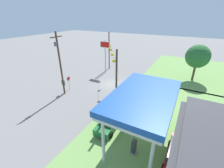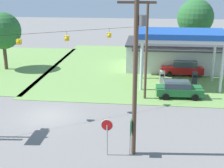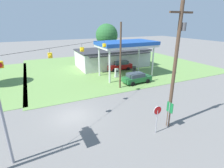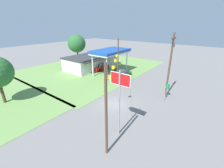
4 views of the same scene
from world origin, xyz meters
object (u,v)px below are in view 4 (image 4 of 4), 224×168
(fuel_pump_near, at_px, (106,73))
(stop_sign_overhead, at_px, (120,90))
(car_at_pumps_rear, at_px, (101,67))
(tree_behind_station, at_px, (77,44))
(utility_pole_main, at_px, (170,63))
(stop_sign_roadside, at_px, (165,91))
(gas_station_canopy, at_px, (110,52))
(fuel_pump_far, at_px, (115,69))
(gas_station_store, at_px, (91,62))
(car_at_pumps_front, at_px, (123,74))
(route_sign, at_px, (167,88))

(fuel_pump_near, xyz_separation_m, stop_sign_overhead, (-14.71, -14.00, 4.65))
(car_at_pumps_rear, bearing_deg, tree_behind_station, -101.77)
(utility_pole_main, xyz_separation_m, tree_behind_station, (7.72, 31.15, -0.02))
(stop_sign_roadside, relative_size, tree_behind_station, 0.29)
(gas_station_canopy, bearing_deg, utility_pole_main, -105.26)
(fuel_pump_far, relative_size, utility_pole_main, 0.15)
(gas_station_store, relative_size, car_at_pumps_front, 3.20)
(car_at_pumps_rear, distance_m, tree_behind_station, 13.44)
(car_at_pumps_front, relative_size, tree_behind_station, 0.53)
(fuel_pump_near, relative_size, stop_sign_overhead, 0.21)
(gas_station_canopy, relative_size, route_sign, 3.90)
(stop_sign_roadside, bearing_deg, gas_station_canopy, -110.64)
(car_at_pumps_rear, distance_m, stop_sign_overhead, 25.30)
(car_at_pumps_rear, distance_m, stop_sign_roadside, 20.42)
(fuel_pump_far, height_order, stop_sign_overhead, stop_sign_overhead)
(gas_station_store, distance_m, car_at_pumps_rear, 3.75)
(stop_sign_roadside, bearing_deg, utility_pole_main, -167.22)
(fuel_pump_near, xyz_separation_m, stop_sign_roadside, (-4.06, -15.37, 1.08))
(gas_station_store, bearing_deg, car_at_pumps_front, -96.99)
(car_at_pumps_rear, bearing_deg, fuel_pump_near, 57.55)
(car_at_pumps_rear, height_order, stop_sign_overhead, stop_sign_overhead)
(fuel_pump_near, xyz_separation_m, car_at_pumps_front, (1.40, -3.92, 0.11))
(fuel_pump_near, bearing_deg, tree_behind_station, 71.65)
(gas_station_store, relative_size, fuel_pump_far, 9.30)
(fuel_pump_far, height_order, stop_sign_roadside, stop_sign_roadside)
(stop_sign_overhead, bearing_deg, gas_station_store, 50.90)
(car_at_pumps_rear, height_order, tree_behind_station, tree_behind_station)
(fuel_pump_near, height_order, utility_pole_main, utility_pole_main)
(stop_sign_overhead, xyz_separation_m, utility_pole_main, (12.36, -0.98, 0.37))
(gas_station_store, xyz_separation_m, fuel_pump_near, (-2.81, -7.57, -1.06))
(route_sign, relative_size, utility_pole_main, 0.23)
(car_at_pumps_front, distance_m, stop_sign_roadside, 12.72)
(gas_station_store, xyz_separation_m, stop_sign_roadside, (-6.87, -22.94, 0.03))
(gas_station_canopy, distance_m, utility_pole_main, 15.54)
(gas_station_store, relative_size, stop_sign_roadside, 5.75)
(gas_station_store, relative_size, fuel_pump_near, 9.30)
(gas_station_canopy, xyz_separation_m, utility_pole_main, (-4.09, -14.98, 0.40))
(car_at_pumps_rear, relative_size, utility_pole_main, 0.48)
(route_sign, bearing_deg, gas_station_canopy, 74.11)
(gas_station_store, xyz_separation_m, utility_pole_main, (-5.17, -22.55, 3.96))
(utility_pole_main, bearing_deg, stop_sign_roadside, -167.22)
(car_at_pumps_front, height_order, stop_sign_overhead, stop_sign_overhead)
(stop_sign_overhead, distance_m, utility_pole_main, 12.40)
(car_at_pumps_front, height_order, stop_sign_roadside, stop_sign_roadside)
(fuel_pump_near, xyz_separation_m, route_sign, (-2.59, -15.18, 0.98))
(tree_behind_station, bearing_deg, car_at_pumps_front, -101.15)
(car_at_pumps_front, xyz_separation_m, route_sign, (-3.99, -11.26, 0.86))
(route_sign, xyz_separation_m, utility_pole_main, (0.23, 0.19, 4.04))
(gas_station_canopy, distance_m, route_sign, 16.19)
(fuel_pump_far, bearing_deg, gas_station_canopy, 179.95)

